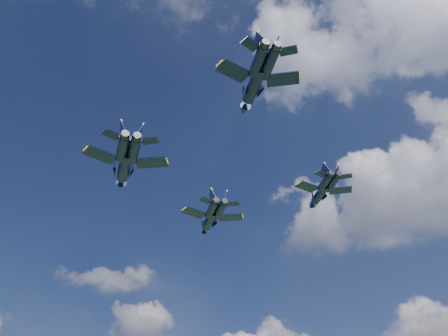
% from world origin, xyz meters
% --- Properties ---
extents(jet_lead, '(14.95, 13.59, 3.89)m').
position_xyz_m(jet_lead, '(-19.88, 14.43, 59.83)').
color(jet_lead, black).
extents(jet_left, '(16.15, 14.42, 4.18)m').
position_xyz_m(jet_left, '(-18.16, -11.29, 58.19)').
color(jet_left, black).
extents(jet_right, '(12.12, 11.94, 3.27)m').
position_xyz_m(jet_right, '(3.59, 16.08, 58.95)').
color(jet_right, black).
extents(jet_slot, '(13.74, 12.96, 3.64)m').
position_xyz_m(jet_slot, '(7.90, -13.22, 60.75)').
color(jet_slot, black).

